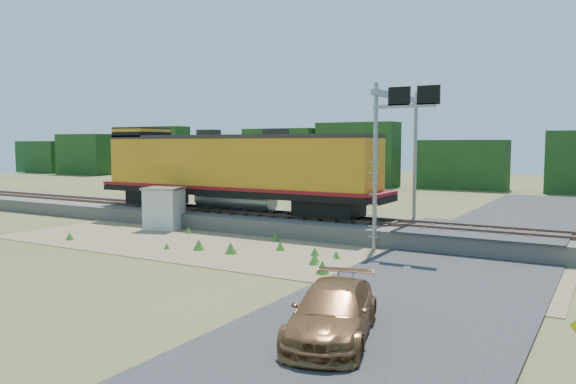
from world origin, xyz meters
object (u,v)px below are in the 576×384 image
Objects in this scene: locomotive at (231,168)px; shed at (164,208)px; signal_gantry at (400,127)px; car at (333,312)px.

locomotive is 7.45× the size of shed.
signal_gantry is at bearing -3.76° from locomotive.
locomotive is 10.50m from signal_gantry.
locomotive is 19.45m from car.
shed is (-2.34, -3.00, -2.13)m from locomotive.
car is at bearing -46.52° from locomotive.
car is (13.26, -13.98, -2.65)m from locomotive.
car is (3.01, -13.30, -4.83)m from signal_gantry.
signal_gantry reaches higher than car.
signal_gantry is at bearing 87.00° from car.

